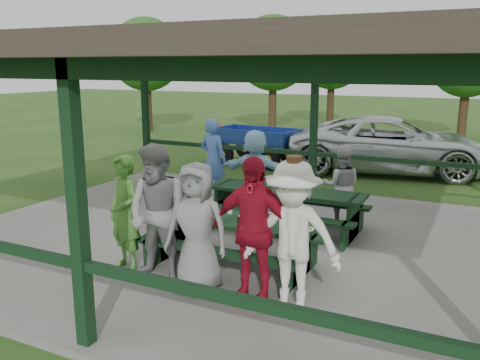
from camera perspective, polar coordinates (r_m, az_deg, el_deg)
The scene contains 20 objects.
ground at distance 8.91m, azimuth 0.20°, elevation -7.16°, with size 90.00×90.00×0.00m, color #264B17.
concrete_slab at distance 8.89m, azimuth 0.20°, elevation -6.86°, with size 10.00×8.00×0.10m, color slate.
pavilion_structure at distance 8.38m, azimuth 0.22°, elevation 13.67°, with size 10.60×8.60×3.24m.
picnic_table_near at distance 7.52m, azimuth -0.91°, elevation -6.34°, with size 2.50×1.39×0.75m.
picnic_table_far at distance 9.24m, azimuth 5.08°, elevation -2.68°, with size 2.85×1.39×0.75m.
table_setting at distance 7.43m, azimuth -0.46°, elevation -4.06°, with size 2.32×0.45×0.10m.
contestant_green at distance 7.52m, azimuth -12.84°, elevation -3.65°, with size 0.62×0.41×1.70m, color #4A8D32.
contestant_grey_left at distance 7.00m, azimuth -9.12°, elevation -3.79°, with size 0.93×0.73×1.92m, color gray.
contestant_grey_mid at distance 6.65m, azimuth -4.88°, elevation -5.37°, with size 0.85×0.55×1.74m, color gray.
contestant_red at distance 6.34m, azimuth 1.40°, elevation -5.61°, with size 1.09×0.46×1.87m, color #AF1229.
contestant_white_fedora at distance 6.14m, azimuth 5.91°, elevation -6.34°, with size 1.26×0.80×1.91m.
spectator_lblue at distance 10.18m, azimuth 1.74°, elevation 0.95°, with size 1.58×0.50×1.71m, color #99D2ED.
spectator_blue at distance 11.21m, azimuth -3.03°, elevation 2.32°, with size 0.66×0.44×1.82m, color #456CB5.
spectator_grey at distance 9.70m, azimuth 11.32°, elevation -0.65°, with size 0.71×0.55×1.45m, color #999A9C.
pickup_truck at distance 15.27m, azimuth 16.60°, elevation 3.80°, with size 2.65×5.75×1.60m, color silver.
farm_trailer at distance 15.93m, azimuth 1.90°, elevation 3.95°, with size 3.49×1.73×1.21m.
tree_far_left at distance 23.50m, azimuth 3.75°, elevation 13.99°, with size 3.37×3.37×5.26m.
tree_left at distance 26.40m, azimuth 10.32°, elevation 13.49°, with size 3.29×3.29×5.14m.
tree_mid at distance 23.08m, azimuth 24.25°, elevation 12.22°, with size 3.09×3.09×4.83m.
tree_edge_left at distance 24.26m, azimuth -10.52°, elevation 13.66°, with size 3.32×3.32×5.19m.
Camera 1 is at (3.69, -7.52, 3.03)m, focal length 38.00 mm.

